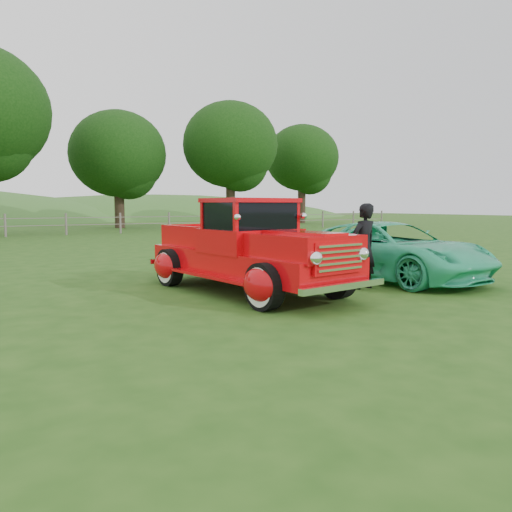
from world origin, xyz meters
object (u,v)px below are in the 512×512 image
tree_near_east (118,154)px  man (363,246)px  red_pickup (248,250)px  tree_far_east (302,158)px  teal_sedan (390,251)px  tree_mid_east (230,145)px

tree_near_east → man: size_ratio=4.94×
red_pickup → man: red_pickup is taller
tree_far_east → teal_sedan: 35.09m
red_pickup → tree_far_east: bearing=45.3°
red_pickup → tree_near_east: bearing=72.1°
tree_far_east → tree_mid_east: bearing=-161.6°
tree_mid_east → tree_far_east: (9.00, 3.00, -0.31)m
tree_far_east → red_pickup: (-22.59, -28.73, -5.06)m
tree_far_east → man: 36.31m
tree_near_east → tree_mid_east: tree_mid_east is taller
tree_far_east → red_pickup: size_ratio=1.72×
tree_far_east → man: tree_far_east is taller
tree_near_east → tree_far_east: bearing=3.4°
tree_mid_east → tree_far_east: tree_mid_east is taller
tree_mid_east → teal_sedan: bearing=-111.2°
tree_mid_east → tree_far_east: size_ratio=1.07×
teal_sedan → man: size_ratio=2.73×
teal_sedan → red_pickup: bearing=171.4°
tree_near_east → man: 29.13m
tree_near_east → tree_far_east: tree_far_east is taller
tree_far_east → tree_near_east: bearing=-176.6°
tree_near_east → red_pickup: tree_near_east is taller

